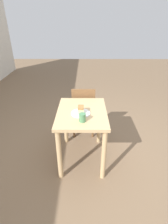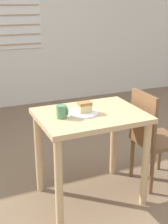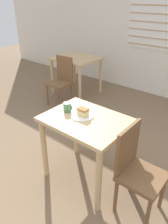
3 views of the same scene
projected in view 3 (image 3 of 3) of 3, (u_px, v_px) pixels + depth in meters
name	position (u px, v px, depth m)	size (l,w,h in m)	color
ground_plane	(72.00, 189.00, 2.37)	(14.00, 14.00, 0.00)	#7A6047
dining_table_near	(86.00, 131.00, 2.25)	(0.84, 0.64, 0.77)	tan
dining_table_far	(76.00, 64.00, 4.41)	(0.85, 0.78, 0.76)	tan
chair_near_window	(136.00, 169.00, 1.97)	(0.38, 0.38, 0.89)	brown
chair_far_corner	(61.00, 80.00, 4.02)	(0.40, 0.40, 0.89)	brown
plate	(82.00, 116.00, 2.22)	(0.24, 0.24, 0.01)	white
cake_slice	(83.00, 112.00, 2.19)	(0.10, 0.07, 0.08)	#E0C67F
coffee_mug	(67.00, 107.00, 2.28)	(0.09, 0.08, 0.10)	#4C8456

